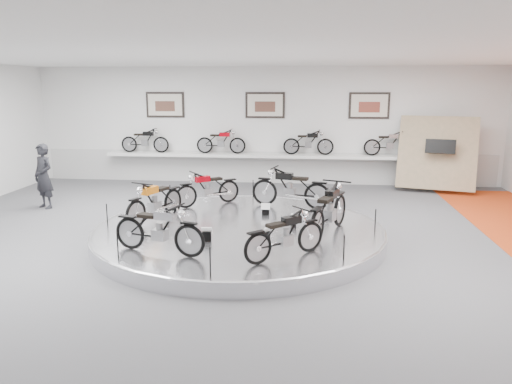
# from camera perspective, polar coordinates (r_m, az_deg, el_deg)

# --- Properties ---
(floor) EXTENTS (16.00, 16.00, 0.00)m
(floor) POSITION_cam_1_polar(r_m,az_deg,el_deg) (10.89, -2.17, -5.97)
(floor) COLOR #4F4F51
(floor) RESTS_ON ground
(ceiling) EXTENTS (16.00, 16.00, 0.00)m
(ceiling) POSITION_cam_1_polar(r_m,az_deg,el_deg) (10.36, -2.35, 15.55)
(ceiling) COLOR white
(ceiling) RESTS_ON wall_back
(wall_back) EXTENTS (16.00, 0.00, 16.00)m
(wall_back) POSITION_cam_1_polar(r_m,az_deg,el_deg) (17.36, 1.05, 7.59)
(wall_back) COLOR silver
(wall_back) RESTS_ON floor
(wall_front) EXTENTS (16.00, 0.00, 16.00)m
(wall_front) POSITION_cam_1_polar(r_m,az_deg,el_deg) (3.82, -17.50, -9.74)
(wall_front) COLOR silver
(wall_front) RESTS_ON floor
(dado_band) EXTENTS (15.68, 0.04, 1.10)m
(dado_band) POSITION_cam_1_polar(r_m,az_deg,el_deg) (17.52, 1.02, 2.85)
(dado_band) COLOR #BCBCBA
(dado_band) RESTS_ON floor
(display_platform) EXTENTS (6.40, 6.40, 0.30)m
(display_platform) POSITION_cam_1_polar(r_m,az_deg,el_deg) (11.13, -1.95, -4.76)
(display_platform) COLOR silver
(display_platform) RESTS_ON floor
(platform_rim) EXTENTS (6.40, 6.40, 0.10)m
(platform_rim) POSITION_cam_1_polar(r_m,az_deg,el_deg) (11.09, -1.96, -4.16)
(platform_rim) COLOR #B2B2BA
(platform_rim) RESTS_ON display_platform
(shelf) EXTENTS (11.00, 0.55, 0.10)m
(shelf) POSITION_cam_1_polar(r_m,az_deg,el_deg) (17.17, 0.95, 4.18)
(shelf) COLOR silver
(shelf) RESTS_ON wall_back
(poster_left) EXTENTS (1.35, 0.06, 0.88)m
(poster_left) POSITION_cam_1_polar(r_m,az_deg,el_deg) (17.92, -10.34, 9.78)
(poster_left) COLOR beige
(poster_left) RESTS_ON wall_back
(poster_center) EXTENTS (1.35, 0.06, 0.88)m
(poster_center) POSITION_cam_1_polar(r_m,az_deg,el_deg) (17.28, 1.04, 9.89)
(poster_center) COLOR beige
(poster_center) RESTS_ON wall_back
(poster_right) EXTENTS (1.35, 0.06, 0.88)m
(poster_right) POSITION_cam_1_polar(r_m,az_deg,el_deg) (17.33, 12.82, 9.61)
(poster_right) COLOR beige
(poster_right) RESTS_ON wall_back
(display_panel) EXTENTS (2.56, 1.52, 2.30)m
(display_panel) POSITION_cam_1_polar(r_m,az_deg,el_deg) (16.99, 19.99, 4.21)
(display_panel) COLOR tan
(display_panel) RESTS_ON floor
(shelf_bike_a) EXTENTS (1.22, 0.43, 0.73)m
(shelf_bike_a) POSITION_cam_1_polar(r_m,az_deg,el_deg) (17.98, -12.57, 5.59)
(shelf_bike_a) COLOR black
(shelf_bike_a) RESTS_ON shelf
(shelf_bike_b) EXTENTS (1.22, 0.43, 0.73)m
(shelf_bike_b) POSITION_cam_1_polar(r_m,az_deg,el_deg) (17.31, -4.02, 5.61)
(shelf_bike_b) COLOR #8F000A
(shelf_bike_b) RESTS_ON shelf
(shelf_bike_c) EXTENTS (1.22, 0.43, 0.73)m
(shelf_bike_c) POSITION_cam_1_polar(r_m,az_deg,el_deg) (17.06, 6.00, 5.47)
(shelf_bike_c) COLOR black
(shelf_bike_c) RESTS_ON shelf
(shelf_bike_d) EXTENTS (1.22, 0.43, 0.73)m
(shelf_bike_d) POSITION_cam_1_polar(r_m,az_deg,el_deg) (17.27, 15.03, 5.21)
(shelf_bike_d) COLOR #ADACB1
(shelf_bike_d) RESTS_ON shelf
(bike_a) EXTENTS (1.86, 1.05, 1.04)m
(bike_a) POSITION_cam_1_polar(r_m,az_deg,el_deg) (12.74, 3.96, 0.51)
(bike_a) COLOR black
(bike_a) RESTS_ON display_platform
(bike_b) EXTENTS (1.56, 1.38, 0.91)m
(bike_b) POSITION_cam_1_polar(r_m,az_deg,el_deg) (13.01, -5.53, 0.45)
(bike_b) COLOR #8F000A
(bike_b) RESTS_ON display_platform
(bike_c) EXTENTS (1.16, 1.78, 0.99)m
(bike_c) POSITION_cam_1_polar(r_m,az_deg,el_deg) (11.59, -11.47, -1.01)
(bike_c) COLOR #CB670F
(bike_c) RESTS_ON display_platform
(bike_d) EXTENTS (1.71, 0.99, 0.95)m
(bike_d) POSITION_cam_1_polar(r_m,az_deg,el_deg) (9.43, -11.06, -4.14)
(bike_d) COLOR #ADACB1
(bike_d) RESTS_ON display_platform
(bike_e) EXTENTS (1.49, 1.39, 0.89)m
(bike_e) POSITION_cam_1_polar(r_m,az_deg,el_deg) (9.03, 3.34, -4.88)
(bike_e) COLOR black
(bike_e) RESTS_ON display_platform
(bike_f) EXTENTS (1.26, 1.95, 1.08)m
(bike_f) POSITION_cam_1_polar(r_m,az_deg,el_deg) (10.51, 8.37, -1.98)
(bike_f) COLOR black
(bike_f) RESTS_ON display_platform
(visitor) EXTENTS (0.78, 0.68, 1.80)m
(visitor) POSITION_cam_1_polar(r_m,az_deg,el_deg) (15.03, -23.11, 1.67)
(visitor) COLOR black
(visitor) RESTS_ON floor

